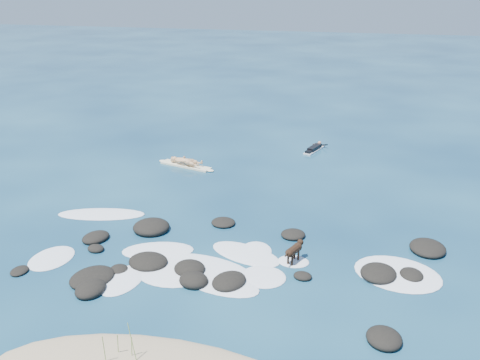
# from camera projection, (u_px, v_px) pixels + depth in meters

# --- Properties ---
(ground) EXTENTS (160.00, 160.00, 0.00)m
(ground) POSITION_uv_depth(u_px,v_px,m) (236.00, 241.00, 20.05)
(ground) COLOR #0A2642
(ground) RESTS_ON ground
(reef_rocks) EXTENTS (14.47, 7.25, 0.52)m
(reef_rocks) POSITION_uv_depth(u_px,v_px,m) (221.00, 261.00, 18.47)
(reef_rocks) COLOR black
(reef_rocks) RESTS_ON ground
(breaking_foam) EXTENTS (15.54, 6.61, 0.12)m
(breaking_foam) POSITION_uv_depth(u_px,v_px,m) (217.00, 261.00, 18.62)
(breaking_foam) COLOR white
(breaking_foam) RESTS_ON ground
(standing_surfer_rig) EXTENTS (3.38, 1.33, 1.95)m
(standing_surfer_rig) POSITION_uv_depth(u_px,v_px,m) (185.00, 153.00, 27.61)
(standing_surfer_rig) COLOR #F3EBC2
(standing_surfer_rig) RESTS_ON ground
(paddling_surfer_rig) EXTENTS (1.23, 2.17, 0.38)m
(paddling_surfer_rig) POSITION_uv_depth(u_px,v_px,m) (315.00, 148.00, 30.37)
(paddling_surfer_rig) COLOR white
(paddling_surfer_rig) RESTS_ON ground
(dog) EXTENTS (0.60, 1.15, 0.77)m
(dog) POSITION_uv_depth(u_px,v_px,m) (294.00, 250.00, 18.40)
(dog) COLOR black
(dog) RESTS_ON ground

